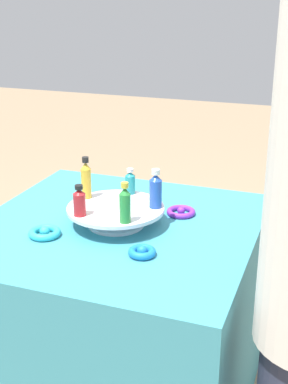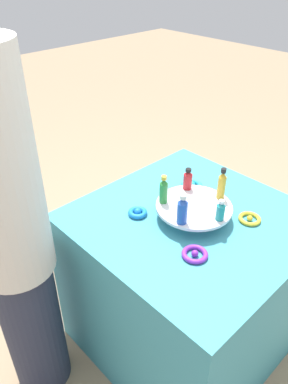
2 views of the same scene
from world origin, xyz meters
name	(u,v)px [view 1 (image 1 of 2)]	position (x,y,z in m)	size (l,w,h in m)	color
party_table	(118,327)	(0.00, 0.00, 0.39)	(0.88, 0.88, 0.77)	teal
display_stand	(116,212)	(0.00, 0.00, 0.81)	(0.31, 0.31, 0.06)	silver
bottle_teal	(130,182)	(-0.13, 0.00, 0.87)	(0.03, 0.03, 0.09)	teal
bottle_gold	(86,179)	(-0.04, -0.12, 0.90)	(0.03, 0.03, 0.14)	gold
bottle_red	(79,202)	(0.10, -0.07, 0.88)	(0.04, 0.04, 0.10)	#B21E23
bottle_green	(125,204)	(0.10, 0.07, 0.89)	(0.03, 0.03, 0.12)	#288438
bottle_blue	(156,190)	(-0.04, 0.12, 0.89)	(0.04, 0.04, 0.13)	#234CAD
ribbon_bow_gold	(95,198)	(-0.17, -0.15, 0.78)	(0.09, 0.09, 0.02)	gold
ribbon_bow_teal	(45,232)	(0.15, -0.17, 0.78)	(0.10, 0.10, 0.03)	#2DB7CC
ribbon_bow_blue	(142,252)	(0.17, 0.15, 0.78)	(0.08, 0.08, 0.03)	blue
ribbon_bow_purple	(181,212)	(-0.15, 0.17, 0.78)	(0.10, 0.10, 0.03)	purple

